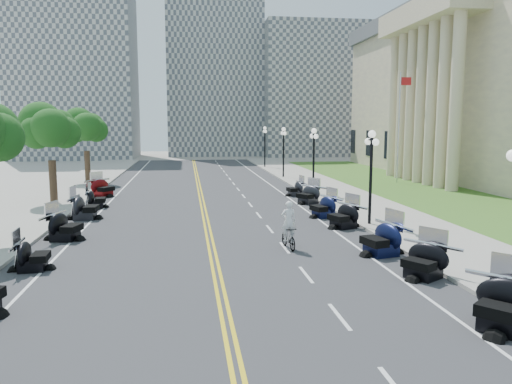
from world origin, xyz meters
name	(u,v)px	position (x,y,z in m)	size (l,w,h in m)	color
ground	(212,250)	(0.00, 0.00, 0.00)	(160.00, 160.00, 0.00)	gray
road	(204,211)	(0.00, 10.00, 0.00)	(16.00, 90.00, 0.01)	#333335
centerline_yellow_a	(202,211)	(-0.12, 10.00, 0.01)	(0.12, 90.00, 0.00)	yellow
centerline_yellow_b	(206,211)	(0.12, 10.00, 0.01)	(0.12, 90.00, 0.00)	yellow
edge_line_north	(303,208)	(6.40, 10.00, 0.01)	(0.12, 90.00, 0.00)	white
edge_line_south	(99,213)	(-6.40, 10.00, 0.01)	(0.12, 90.00, 0.00)	white
lane_dash_4	(339,316)	(3.20, -8.00, 0.01)	(0.12, 2.00, 0.00)	white
lane_dash_5	(306,275)	(3.20, -4.00, 0.01)	(0.12, 2.00, 0.00)	white
lane_dash_6	(285,248)	(3.20, 0.00, 0.01)	(0.12, 2.00, 0.00)	white
lane_dash_7	(270,229)	(3.20, 4.00, 0.01)	(0.12, 2.00, 0.00)	white
lane_dash_8	(259,215)	(3.20, 8.00, 0.01)	(0.12, 2.00, 0.00)	white
lane_dash_9	(250,204)	(3.20, 12.00, 0.01)	(0.12, 2.00, 0.00)	white
lane_dash_10	(244,196)	(3.20, 16.00, 0.01)	(0.12, 2.00, 0.00)	white
lane_dash_11	(238,189)	(3.20, 20.00, 0.01)	(0.12, 2.00, 0.00)	white
lane_dash_12	(234,184)	(3.20, 24.00, 0.01)	(0.12, 2.00, 0.00)	white
lane_dash_13	(230,179)	(3.20, 28.00, 0.01)	(0.12, 2.00, 0.00)	white
lane_dash_14	(227,175)	(3.20, 32.00, 0.01)	(0.12, 2.00, 0.00)	white
lane_dash_15	(224,171)	(3.20, 36.00, 0.01)	(0.12, 2.00, 0.00)	white
lane_dash_16	(221,168)	(3.20, 40.00, 0.01)	(0.12, 2.00, 0.00)	white
lane_dash_17	(219,166)	(3.20, 44.00, 0.01)	(0.12, 2.00, 0.00)	white
lane_dash_18	(217,163)	(3.20, 48.00, 0.01)	(0.12, 2.00, 0.00)	white
lane_dash_19	(216,161)	(3.20, 52.00, 0.01)	(0.12, 2.00, 0.00)	white
sidewalk_north	(364,206)	(10.50, 10.00, 0.07)	(5.00, 90.00, 0.15)	#9E9991
sidewalk_south	(28,214)	(-10.50, 10.00, 0.07)	(5.00, 90.00, 0.15)	#9E9991
lawn	(411,189)	(17.50, 18.00, 0.05)	(9.00, 60.00, 0.10)	#356023
distant_block_a	(76,75)	(-18.00, 62.00, 13.00)	(18.00, 14.00, 26.00)	gray
distant_block_b	(214,68)	(4.00, 68.00, 15.00)	(16.00, 12.00, 30.00)	gray
distant_block_c	(319,92)	(22.00, 65.00, 11.00)	(20.00, 14.00, 22.00)	gray
street_lamp_2	(371,178)	(8.60, 4.00, 2.60)	(0.50, 1.20, 4.90)	black
street_lamp_3	(314,161)	(8.60, 16.00, 2.60)	(0.50, 1.20, 4.90)	black
street_lamp_4	(283,152)	(8.60, 28.00, 2.60)	(0.50, 1.20, 4.90)	black
street_lamp_5	(265,147)	(8.60, 40.00, 2.60)	(0.50, 1.20, 4.90)	black
flagpole	(399,129)	(18.00, 22.00, 5.00)	(1.10, 0.20, 10.00)	silver
tree_3	(51,134)	(-10.00, 14.00, 4.75)	(4.80, 4.80, 9.20)	#235619
tree_4	(86,131)	(-10.00, 26.00, 4.75)	(4.80, 4.80, 9.20)	#235619
motorcycle_n_3	(506,303)	(7.22, -9.55, 0.78)	(2.23, 2.23, 1.56)	black
motorcycle_n_4	(424,259)	(7.23, -4.93, 0.70)	(2.01, 2.01, 1.40)	black
motorcycle_n_5	(381,237)	(6.94, -1.74, 0.76)	(2.18, 2.18, 1.53)	black
motorcycle_n_6	(343,214)	(7.08, 3.76, 0.72)	(2.06, 2.06, 1.44)	black
motorcycle_n_7	(323,206)	(6.85, 6.82, 0.70)	(2.00, 2.00, 1.40)	black
motorcycle_n_8	(308,193)	(7.18, 11.89, 0.71)	(2.02, 2.02, 1.41)	black
motorcycle_n_9	(295,188)	(7.11, 15.60, 0.63)	(1.80, 1.80, 1.26)	black
motorcycle_s_5	(32,254)	(-6.78, -2.03, 0.63)	(1.81, 1.81, 1.27)	black
motorcycle_s_6	(65,225)	(-6.74, 2.87, 0.74)	(2.11, 2.11, 1.48)	black
motorcycle_s_7	(85,206)	(-6.83, 8.09, 0.78)	(2.23, 2.23, 1.56)	black
motorcycle_s_8	(96,198)	(-6.92, 12.05, 0.66)	(1.87, 1.87, 1.31)	black
motorcycle_s_9	(103,187)	(-7.30, 17.28, 0.75)	(2.14, 2.14, 1.50)	#590A0C
bicycle	(288,238)	(3.32, -0.20, 0.50)	(0.47, 1.68, 1.01)	#A51414
cyclist_rider	(289,206)	(3.32, -0.20, 1.90)	(0.65, 0.43, 1.78)	white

